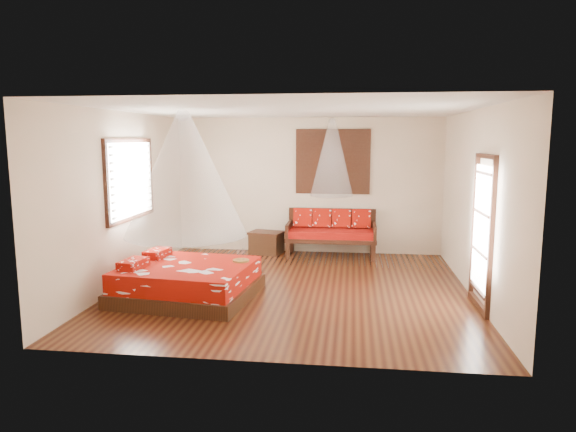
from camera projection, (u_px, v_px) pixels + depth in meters
name	position (u px, v px, depth m)	size (l,w,h in m)	color
room	(292.00, 201.00, 7.97)	(5.54, 5.54, 2.84)	black
bed	(187.00, 281.00, 7.70)	(2.10, 1.94, 0.63)	black
daybed	(331.00, 231.00, 10.37)	(1.79, 0.80, 0.95)	black
storage_chest	(266.00, 242.00, 10.65)	(0.76, 0.63, 0.46)	black
shutter_panel	(333.00, 162.00, 10.50)	(1.52, 0.06, 1.32)	black
window_left	(131.00, 179.00, 8.46)	(0.10, 1.74, 1.34)	black
glazed_door	(482.00, 233.00, 7.09)	(0.08, 1.02, 2.16)	black
wine_tray	(241.00, 258.00, 7.85)	(0.25, 0.25, 0.20)	brown
mosquito_net_main	(185.00, 174.00, 7.45)	(1.79, 1.79, 1.80)	white
mosquito_net_daybed	(332.00, 158.00, 10.02)	(0.84, 0.84, 1.50)	white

